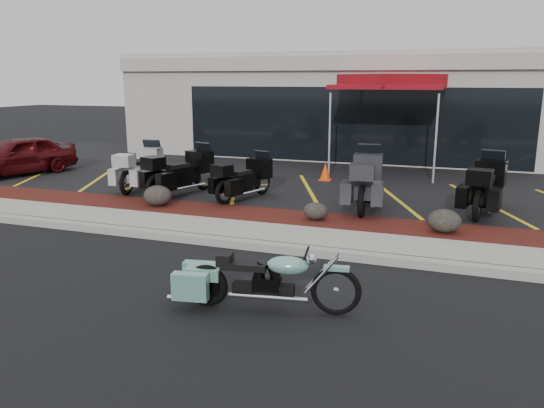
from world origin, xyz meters
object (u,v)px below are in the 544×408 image
at_px(traffic_cone, 325,172).
at_px(hero_cruiser, 336,284).
at_px(parked_car, 18,156).
at_px(popup_canopy, 390,83).
at_px(touring_white, 152,162).

bearing_deg(traffic_cone, hero_cruiser, -75.44).
bearing_deg(parked_car, popup_canopy, 42.20).
xyz_separation_m(touring_white, traffic_cone, (4.50, 2.16, -0.38)).
bearing_deg(touring_white, parked_car, 83.98).
distance_m(hero_cruiser, traffic_cone, 8.91).
relative_size(traffic_cone, popup_canopy, 0.14).
distance_m(parked_car, popup_canopy, 11.81).
distance_m(parked_car, traffic_cone, 9.52).
relative_size(touring_white, popup_canopy, 0.59).
distance_m(touring_white, parked_car, 4.76).
xyz_separation_m(touring_white, popup_canopy, (5.99, 4.30, 2.15)).
bearing_deg(traffic_cone, touring_white, -154.33).
relative_size(hero_cruiser, traffic_cone, 4.96).
distance_m(traffic_cone, popup_canopy, 3.63).
relative_size(hero_cruiser, parked_car, 0.72).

